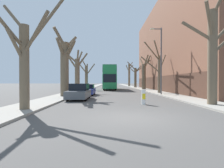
# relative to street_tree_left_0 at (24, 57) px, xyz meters

# --- Properties ---
(ground_plane) EXTENTS (300.00, 300.00, 0.00)m
(ground_plane) POSITION_rel_street_tree_left_0_xyz_m (5.56, -1.71, -2.95)
(ground_plane) COLOR #4C4947
(sidewalk_left) EXTENTS (2.52, 120.00, 0.12)m
(sidewalk_left) POSITION_rel_street_tree_left_0_xyz_m (-0.51, 48.29, -2.89)
(sidewalk_left) COLOR gray
(sidewalk_left) RESTS_ON ground
(sidewalk_right) EXTENTS (2.52, 120.00, 0.12)m
(sidewalk_right) POSITION_rel_street_tree_left_0_xyz_m (11.64, 48.29, -2.89)
(sidewalk_right) COLOR gray
(sidewalk_right) RESTS_ON ground
(building_facade_right) EXTENTS (10.08, 36.01, 15.66)m
(building_facade_right) POSITION_rel_street_tree_left_0_xyz_m (17.89, 21.69, 4.87)
(building_facade_right) COLOR brown
(building_facade_right) RESTS_ON ground
(street_tree_left_0) EXTENTS (3.80, 3.86, 6.42)m
(street_tree_left_0) POSITION_rel_street_tree_left_0_xyz_m (0.00, 0.00, 0.00)
(street_tree_left_0) COLOR brown
(street_tree_left_0) RESTS_ON ground
(street_tree_left_1) EXTENTS (2.27, 3.10, 7.00)m
(street_tree_left_1) POSITION_rel_street_tree_left_0_xyz_m (-0.02, 8.62, 0.35)
(street_tree_left_1) COLOR brown
(street_tree_left_1) RESTS_ON ground
(street_tree_left_2) EXTENTS (3.89, 3.07, 6.50)m
(street_tree_left_2) POSITION_rel_street_tree_left_0_xyz_m (-0.33, 16.80, 0.21)
(street_tree_left_2) COLOR brown
(street_tree_left_2) RESTS_ON ground
(street_tree_left_3) EXTENTS (3.51, 2.24, 6.15)m
(street_tree_left_3) POSITION_rel_street_tree_left_0_xyz_m (-0.03, 25.02, -0.15)
(street_tree_left_3) COLOR brown
(street_tree_left_3) RESTS_ON ground
(street_tree_right_0) EXTENTS (3.60, 2.05, 7.71)m
(street_tree_right_0) POSITION_rel_street_tree_left_0_xyz_m (11.40, 1.97, 0.59)
(street_tree_right_0) COLOR brown
(street_tree_right_0) RESTS_ON ground
(street_tree_right_1) EXTENTS (3.72, 3.41, 6.76)m
(street_tree_right_1) POSITION_rel_street_tree_left_0_xyz_m (11.17, 13.93, 0.14)
(street_tree_right_1) COLOR brown
(street_tree_right_1) RESTS_ON ground
(street_tree_right_2) EXTENTS (2.04, 4.62, 6.90)m
(street_tree_right_2) POSITION_rel_street_tree_left_0_xyz_m (11.45, 25.07, 0.21)
(street_tree_right_2) COLOR brown
(street_tree_right_2) RESTS_ON ground
(street_tree_right_3) EXTENTS (4.38, 2.36, 6.92)m
(street_tree_right_3) POSITION_rel_street_tree_left_0_xyz_m (11.43, 36.69, 0.18)
(street_tree_right_3) COLOR brown
(street_tree_right_3) RESTS_ON ground
(street_tree_right_4) EXTENTS (2.45, 3.12, 8.13)m
(street_tree_right_4) POSITION_rel_street_tree_left_0_xyz_m (11.12, 48.88, 1.16)
(street_tree_right_4) COLOR brown
(street_tree_right_4) RESTS_ON ground
(double_decker_bus) EXTENTS (2.57, 11.36, 4.65)m
(double_decker_bus) POSITION_rel_street_tree_left_0_xyz_m (4.60, 26.59, -0.32)
(double_decker_bus) COLOR #1E7F47
(double_decker_bus) RESTS_ON ground
(parked_car_0) EXTENTS (1.73, 4.32, 1.45)m
(parked_car_0) POSITION_rel_street_tree_left_0_xyz_m (1.83, 6.52, -2.27)
(parked_car_0) COLOR #4C5156
(parked_car_0) RESTS_ON ground
(parked_car_1) EXTENTS (1.85, 4.04, 1.30)m
(parked_car_1) POSITION_rel_street_tree_left_0_xyz_m (1.83, 11.70, -2.33)
(parked_car_1) COLOR navy
(parked_car_1) RESTS_ON ground
(lamp_post) EXTENTS (1.40, 0.20, 8.04)m
(lamp_post) POSITION_rel_street_tree_left_0_xyz_m (10.66, 11.32, 1.53)
(lamp_post) COLOR #4C4F54
(lamp_post) RESTS_ON ground
(traffic_bollard) EXTENTS (0.31, 0.32, 1.06)m
(traffic_bollard) POSITION_rel_street_tree_left_0_xyz_m (7.00, 2.84, -2.42)
(traffic_bollard) COLOR white
(traffic_bollard) RESTS_ON ground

